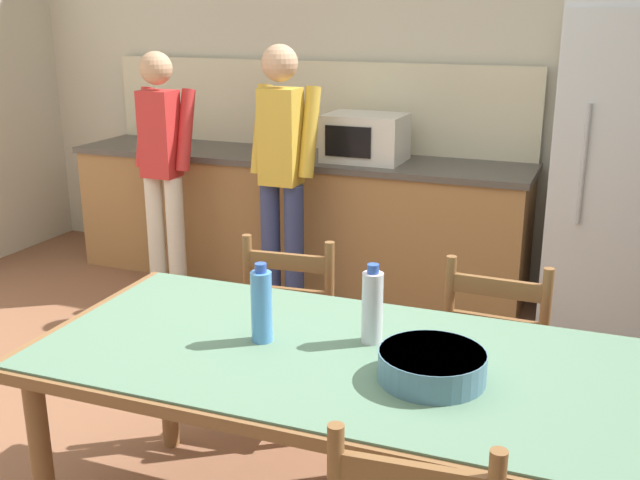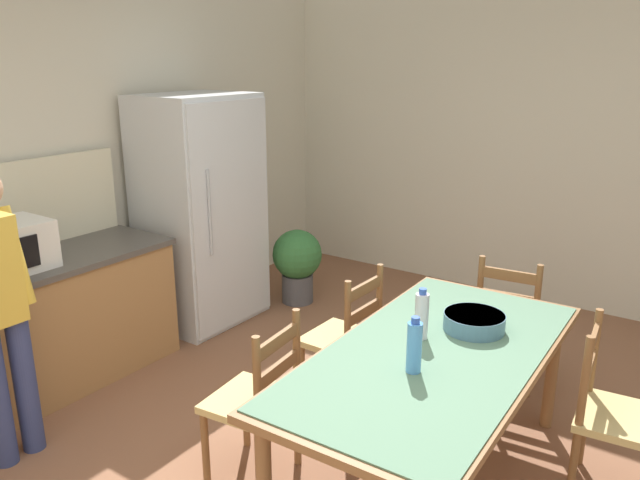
% 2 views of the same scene
% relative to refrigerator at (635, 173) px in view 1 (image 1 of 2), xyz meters
% --- Properties ---
extents(wall_back, '(6.52, 0.12, 2.90)m').
position_rel_refrigerator_xyz_m(wall_back, '(-1.20, 0.47, 0.52)').
color(wall_back, beige).
rests_on(wall_back, ground).
extents(kitchen_counter, '(3.17, 0.66, 0.88)m').
position_rel_refrigerator_xyz_m(kitchen_counter, '(-2.13, 0.04, -0.49)').
color(kitchen_counter, '#9E7042').
rests_on(kitchen_counter, ground).
extents(counter_splashback, '(3.13, 0.03, 0.60)m').
position_rel_refrigerator_xyz_m(counter_splashback, '(-2.13, 0.35, 0.25)').
color(counter_splashback, beige).
rests_on(counter_splashback, kitchen_counter).
extents(refrigerator, '(0.88, 0.73, 1.86)m').
position_rel_refrigerator_xyz_m(refrigerator, '(0.00, 0.00, 0.00)').
color(refrigerator, silver).
rests_on(refrigerator, ground).
extents(microwave, '(0.50, 0.39, 0.30)m').
position_rel_refrigerator_xyz_m(microwave, '(-1.62, 0.02, 0.10)').
color(microwave, white).
rests_on(microwave, kitchen_counter).
extents(dining_table, '(1.97, 1.01, 0.76)m').
position_rel_refrigerator_xyz_m(dining_table, '(-0.88, -2.47, -0.25)').
color(dining_table, brown).
rests_on(dining_table, ground).
extents(bottle_near_centre, '(0.07, 0.07, 0.27)m').
position_rel_refrigerator_xyz_m(bottle_near_centre, '(-1.13, -2.48, -0.05)').
color(bottle_near_centre, '#4C8ED6').
rests_on(bottle_near_centre, dining_table).
extents(bottle_off_centre, '(0.07, 0.07, 0.27)m').
position_rel_refrigerator_xyz_m(bottle_off_centre, '(-0.79, -2.35, -0.05)').
color(bottle_off_centre, silver).
rests_on(bottle_off_centre, dining_table).
extents(serving_bowl, '(0.32, 0.32, 0.09)m').
position_rel_refrigerator_xyz_m(serving_bowl, '(-0.54, -2.54, -0.12)').
color(serving_bowl, slate).
rests_on(serving_bowl, dining_table).
extents(chair_side_far_right, '(0.43, 0.41, 0.91)m').
position_rel_refrigerator_xyz_m(chair_side_far_right, '(-0.46, -1.69, -0.49)').
color(chair_side_far_right, brown).
rests_on(chair_side_far_right, ground).
extents(chair_side_far_left, '(0.46, 0.44, 0.91)m').
position_rel_refrigerator_xyz_m(chair_side_far_left, '(-1.34, -1.71, -0.49)').
color(chair_side_far_left, brown).
rests_on(chair_side_far_left, ground).
extents(person_at_sink, '(0.39, 0.27, 1.57)m').
position_rel_refrigerator_xyz_m(person_at_sink, '(-2.83, -0.48, -0.05)').
color(person_at_sink, silver).
rests_on(person_at_sink, ground).
extents(person_at_counter, '(0.41, 0.28, 1.63)m').
position_rel_refrigerator_xyz_m(person_at_counter, '(-1.97, -0.50, -0.01)').
color(person_at_counter, navy).
rests_on(person_at_counter, ground).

